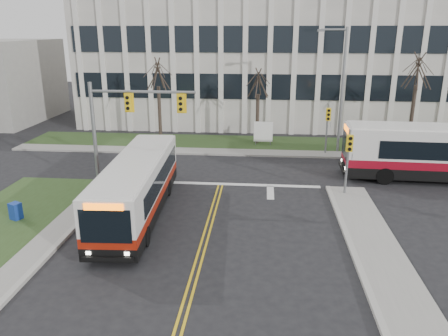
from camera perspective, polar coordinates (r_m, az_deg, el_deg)
ground at (r=19.21m, az=-2.83°, el=-10.39°), size 120.00×120.00×0.00m
sidewalk_east at (r=15.63m, az=24.32°, el=-19.12°), size 2.00×26.00×0.14m
sidewalk_cross at (r=33.30m, az=9.38°, el=1.84°), size 44.00×1.60×0.14m
building_lawn at (r=35.99m, az=9.09°, el=3.04°), size 44.00×5.00×0.12m
office_building at (r=46.93m, az=8.54°, el=13.81°), size 40.00×16.00×12.00m
mast_arm_signal at (r=25.70m, az=-13.31°, el=6.52°), size 6.11×0.38×6.20m
signal_pole_near at (r=25.00m, az=15.94°, el=1.86°), size 0.34×0.39×3.80m
signal_pole_far at (r=33.16m, az=13.38°, el=5.86°), size 0.34×0.39×3.80m
streetlight at (r=33.65m, az=14.95°, el=10.56°), size 2.15×0.25×9.20m
directory_sign at (r=35.16m, az=5.15°, el=4.70°), size 1.50×0.12×2.00m
tree_left at (r=35.95m, az=-8.63°, el=11.89°), size 1.80×1.80×7.70m
tree_mid at (r=35.21m, az=4.49°, el=10.88°), size 1.80×1.80×6.82m
tree_right at (r=36.76m, az=23.97°, el=11.34°), size 1.80×1.80×8.25m
bus_main at (r=22.35m, az=-11.20°, el=-2.55°), size 2.89×10.84×2.86m
newspaper_box_blue at (r=23.79m, az=-25.55°, el=-5.22°), size 0.64×0.62×0.95m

